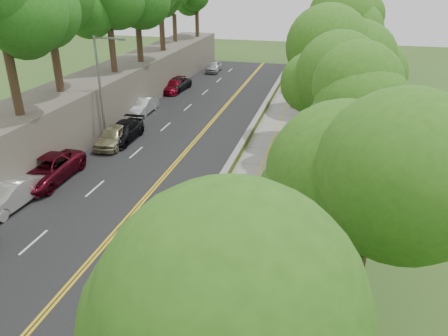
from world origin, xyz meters
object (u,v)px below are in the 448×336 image
object	(u,v)px
signpost	(166,274)
car_1	(8,196)
streetlight	(102,82)
painter_0	(194,237)
construction_barrel	(304,121)
concrete_block	(271,235)
car_2	(46,170)
person_far	(293,99)

from	to	relation	value
signpost	car_1	distance (m)	13.01
streetlight	painter_0	bearing A→B (deg)	-48.83
streetlight	construction_barrel	bearing A→B (deg)	24.72
signpost	streetlight	bearing A→B (deg)	124.08
concrete_block	car_2	world-z (taller)	car_2
concrete_block	person_far	distance (m)	23.50
construction_barrel	car_1	xyz separation A→B (m)	(-14.89, -18.13, 0.25)
concrete_block	streetlight	bearing A→B (deg)	142.86
streetlight	construction_barrel	size ratio (longest dim) A/B	7.89
concrete_block	painter_0	xyz separation A→B (m)	(-3.41, -1.75, 0.45)
signpost	car_1	size ratio (longest dim) A/B	0.66
streetlight	construction_barrel	distance (m)	16.75
car_1	person_far	world-z (taller)	person_far
construction_barrel	concrete_block	bearing A→B (deg)	-90.43
signpost	car_1	xyz separation A→B (m)	(-11.65, 5.68, -1.15)
painter_0	person_far	xyz separation A→B (m)	(2.05, 25.20, 0.05)
signpost	construction_barrel	bearing A→B (deg)	82.24
car_1	painter_0	bearing A→B (deg)	-5.46
person_far	car_2	bearing A→B (deg)	51.78
streetlight	concrete_block	xyz separation A→B (m)	(14.62, -11.08, -4.20)
streetlight	car_1	distance (m)	11.97
construction_barrel	car_1	size ratio (longest dim) A/B	0.22
streetlight	painter_0	world-z (taller)	streetlight
car_2	painter_0	bearing A→B (deg)	-25.05
person_far	car_1	bearing A→B (deg)	55.91
construction_barrel	car_2	bearing A→B (deg)	-135.60
car_2	painter_0	xyz separation A→B (m)	(11.35, -5.03, 0.04)
painter_0	car_2	bearing A→B (deg)	47.91
painter_0	person_far	size ratio (longest dim) A/B	0.94
painter_0	construction_barrel	bearing A→B (deg)	-28.43
painter_0	signpost	bearing A→B (deg)	165.90
construction_barrel	car_2	xyz separation A→B (m)	(-14.89, -14.58, 0.29)
concrete_block	person_far	bearing A→B (deg)	93.31
signpost	car_2	distance (m)	14.90
signpost	concrete_block	bearing A→B (deg)	62.38
signpost	construction_barrel	xyz separation A→B (m)	(3.24, 23.81, -1.41)
car_2	person_far	bearing A→B (deg)	55.26
signpost	concrete_block	xyz separation A→B (m)	(3.11, 5.94, -1.52)
streetlight	construction_barrel	xyz separation A→B (m)	(14.75, 6.79, -4.08)
streetlight	signpost	world-z (taller)	streetlight
painter_0	person_far	bearing A→B (deg)	-22.84
construction_barrel	painter_0	distance (m)	19.94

